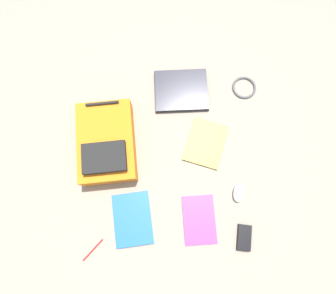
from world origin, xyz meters
TOP-DOWN VIEW (x-y plane):
  - ground_plane at (0.00, 0.00)m, footprint 3.55×3.55m
  - backpack at (-0.30, 0.06)m, footprint 0.34×0.47m
  - laptop at (0.12, 0.39)m, footprint 0.32×0.27m
  - book_blue at (0.20, -0.36)m, footprint 0.18×0.27m
  - book_manual at (0.26, 0.07)m, footprint 0.28×0.31m
  - book_comic at (-0.16, -0.35)m, footprint 0.23×0.30m
  - computer_mouse at (0.42, -0.22)m, footprint 0.08×0.11m
  - cable_coil at (0.50, 0.41)m, footprint 0.14×0.14m
  - power_brick at (0.44, -0.45)m, footprint 0.09×0.14m
  - pen_black at (-0.37, -0.50)m, footprint 0.11×0.11m

SIDE VIEW (x-z plane):
  - ground_plane at x=0.00m, z-range 0.00..0.00m
  - pen_black at x=-0.37m, z-range 0.00..0.01m
  - book_blue at x=0.20m, z-range 0.00..0.01m
  - cable_coil at x=0.50m, z-range 0.00..0.01m
  - book_manual at x=0.26m, z-range 0.00..0.02m
  - book_comic at x=-0.16m, z-range 0.00..0.02m
  - power_brick at x=0.44m, z-range 0.00..0.03m
  - laptop at x=0.12m, z-range 0.00..0.03m
  - computer_mouse at x=0.42m, z-range 0.00..0.04m
  - backpack at x=-0.30m, z-range -0.01..0.16m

